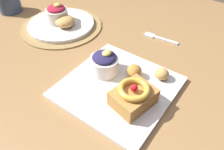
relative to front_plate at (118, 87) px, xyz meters
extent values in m
cube|color=olive|center=(0.06, 0.22, -0.03)|extent=(1.32, 1.15, 0.04)
cylinder|color=olive|center=(0.63, 0.70, -0.39)|extent=(0.07, 0.07, 0.69)
cylinder|color=#997A47|center=(0.14, 0.36, 0.00)|extent=(0.30, 0.30, 0.00)
cube|color=white|center=(0.00, 0.00, 0.00)|extent=(0.28, 0.28, 0.01)
cube|color=#B77F3D|center=(-0.03, -0.06, 0.03)|extent=(0.12, 0.10, 0.04)
torus|color=gold|center=(-0.03, -0.06, 0.06)|extent=(0.09, 0.09, 0.01)
sphere|color=red|center=(-0.03, -0.06, 0.06)|extent=(0.02, 0.02, 0.02)
cylinder|color=white|center=(0.02, 0.06, 0.03)|extent=(0.08, 0.08, 0.05)
ellipsoid|color=#28234C|center=(0.02, 0.06, 0.06)|extent=(0.07, 0.07, 0.02)
ellipsoid|color=#EAD666|center=(0.03, 0.06, 0.07)|extent=(0.03, 0.02, 0.01)
ellipsoid|color=tan|center=(0.10, -0.08, 0.02)|extent=(0.04, 0.04, 0.03)
ellipsoid|color=#BC7F38|center=(0.06, -0.01, 0.02)|extent=(0.04, 0.04, 0.04)
cylinder|color=white|center=(0.14, 0.36, 0.01)|extent=(0.25, 0.25, 0.01)
cylinder|color=silver|center=(0.14, 0.38, 0.04)|extent=(0.08, 0.08, 0.05)
ellipsoid|color=#A31E33|center=(0.14, 0.38, 0.06)|extent=(0.07, 0.07, 0.02)
ellipsoid|color=#E5CC56|center=(0.15, 0.37, 0.08)|extent=(0.03, 0.02, 0.01)
ellipsoid|color=tan|center=(0.14, 0.33, 0.03)|extent=(0.07, 0.07, 0.04)
cube|color=silver|center=(0.29, 0.00, 0.00)|extent=(0.02, 0.09, 0.00)
cube|color=silver|center=(0.28, 0.06, 0.00)|extent=(0.03, 0.04, 0.00)
cylinder|color=#334766|center=(0.11, 0.63, 0.04)|extent=(0.09, 0.09, 0.08)
camera|label=1|loc=(-0.35, -0.23, 0.43)|focal=35.34mm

